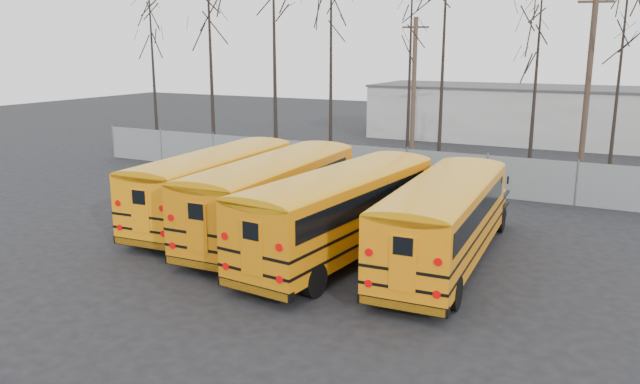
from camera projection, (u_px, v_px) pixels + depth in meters
The scene contains 17 objects.
ground at pixel (288, 256), 21.30m from camera, with size 120.00×120.00×0.00m, color black.
fence at pixel (407, 169), 31.47m from camera, with size 40.00×0.04×2.00m, color gray.
distant_building at pixel (520, 114), 47.68m from camera, with size 22.00×8.00×4.00m, color beige.
bus_a at pixel (217, 180), 25.15m from camera, with size 3.12×10.82×2.99m.
bus_b at pixel (276, 189), 23.15m from camera, with size 2.95×11.18×3.10m.
bus_c at pixel (343, 205), 20.87m from camera, with size 3.60×11.17×3.08m.
bus_d at pixel (446, 214), 20.01m from camera, with size 2.96×10.72×2.97m.
utility_pole_left at pixel (414, 90), 37.26m from camera, with size 1.53×0.51×8.71m.
utility_pole_right at pixel (588, 83), 33.32m from camera, with size 1.75×0.54×9.95m.
tree_0 at pixel (154, 74), 41.82m from camera, with size 0.26×0.26×10.52m, color black.
tree_1 at pixel (211, 61), 37.57m from camera, with size 0.26×0.26×12.29m, color black.
tree_2 at pixel (274, 57), 36.21m from camera, with size 0.26×0.26×12.86m, color black.
tree_3 at pixel (331, 58), 36.14m from camera, with size 0.26×0.26×12.75m, color black.
tree_4 at pixel (409, 79), 33.83m from camera, with size 0.26×0.26×10.59m, color black.
tree_5 at pixel (443, 59), 32.18m from camera, with size 0.26×0.26×12.77m, color black.
tree_6 at pixel (535, 92), 32.47m from camera, with size 0.26×0.26×9.36m, color black.
tree_7 at pixel (619, 81), 29.10m from camera, with size 0.26×0.26×10.83m, color black.
Camera 1 is at (10.22, -17.51, 6.95)m, focal length 35.00 mm.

